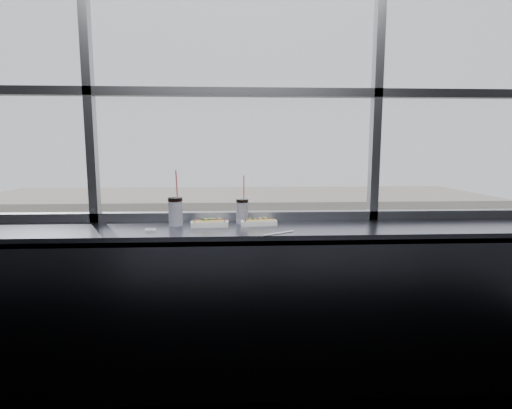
{
  "coord_description": "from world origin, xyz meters",
  "views": [
    {
      "loc": [
        -0.0,
        -1.35,
        1.61
      ],
      "look_at": [
        0.13,
        1.23,
        1.25
      ],
      "focal_mm": 28.0,
      "sensor_mm": 36.0,
      "label": 1
    }
  ],
  "objects_px": {
    "soda_cup_left": "(175,209)",
    "tree_right": "(389,266)",
    "car_far_a": "(107,314)",
    "car_near_c": "(254,376)",
    "car_near_d": "(339,372)",
    "tree_center": "(238,271)",
    "pedestrian_d": "(363,287)",
    "soda_cup_right": "(242,209)",
    "car_near_b": "(118,378)",
    "car_far_b": "(268,311)",
    "wrapper": "(150,229)",
    "pedestrian_c": "(281,292)",
    "car_far_c": "(382,310)",
    "hotdog_tray_left": "(210,223)",
    "tree_left": "(121,266)",
    "hotdog_tray_right": "(259,222)",
    "car_near_e": "(473,370)",
    "pedestrian_b": "(237,289)",
    "loose_straw": "(278,233)"
  },
  "relations": [
    {
      "from": "car_far_b",
      "to": "car_near_e",
      "type": "bearing_deg",
      "value": -127.8
    },
    {
      "from": "car_far_c",
      "to": "tree_center",
      "type": "bearing_deg",
      "value": 75.92
    },
    {
      "from": "tree_center",
      "to": "loose_straw",
      "type": "bearing_deg",
      "value": -89.85
    },
    {
      "from": "car_far_c",
      "to": "tree_right",
      "type": "relative_size",
      "value": 1.36
    },
    {
      "from": "soda_cup_right",
      "to": "car_near_b",
      "type": "xyz_separation_m",
      "value": [
        -5.98,
        16.13,
        -10.99
      ]
    },
    {
      "from": "soda_cup_left",
      "to": "loose_straw",
      "type": "xyz_separation_m",
      "value": [
        0.66,
        -0.3,
        -0.1
      ]
    },
    {
      "from": "loose_straw",
      "to": "tree_right",
      "type": "xyz_separation_m",
      "value": [
        12.21,
        28.5,
        -9.01
      ]
    },
    {
      "from": "car_far_b",
      "to": "pedestrian_b",
      "type": "distance_m",
      "value": 5.27
    },
    {
      "from": "hotdog_tray_left",
      "to": "wrapper",
      "type": "relative_size",
      "value": 2.8
    },
    {
      "from": "tree_right",
      "to": "car_near_b",
      "type": "bearing_deg",
      "value": -146.89
    },
    {
      "from": "car_far_b",
      "to": "wrapper",
      "type": "bearing_deg",
      "value": 174.07
    },
    {
      "from": "loose_straw",
      "to": "tree_center",
      "type": "relative_size",
      "value": 0.05
    },
    {
      "from": "soda_cup_left",
      "to": "tree_right",
      "type": "xyz_separation_m",
      "value": [
        12.87,
        28.19,
        -9.12
      ]
    },
    {
      "from": "car_near_e",
      "to": "car_near_b",
      "type": "bearing_deg",
      "value": 83.37
    },
    {
      "from": "hotdog_tray_right",
      "to": "car_far_b",
      "type": "distance_m",
      "value": 26.67
    },
    {
      "from": "wrapper",
      "to": "car_near_c",
      "type": "relative_size",
      "value": 0.01
    },
    {
      "from": "car_far_c",
      "to": "pedestrian_c",
      "type": "relative_size",
      "value": 3.04
    },
    {
      "from": "pedestrian_b",
      "to": "pedestrian_c",
      "type": "xyz_separation_m",
      "value": [
        3.53,
        -0.88,
        0.0
      ]
    },
    {
      "from": "car_near_e",
      "to": "car_near_b",
      "type": "height_order",
      "value": "car_near_b"
    },
    {
      "from": "car_near_d",
      "to": "tree_center",
      "type": "height_order",
      "value": "tree_center"
    },
    {
      "from": "hotdog_tray_right",
      "to": "car_near_c",
      "type": "relative_size",
      "value": 0.04
    },
    {
      "from": "car_near_d",
      "to": "car_far_b",
      "type": "bearing_deg",
      "value": 24.07
    },
    {
      "from": "pedestrian_d",
      "to": "tree_left",
      "type": "distance_m",
      "value": 19.7
    },
    {
      "from": "pedestrian_d",
      "to": "soda_cup_left",
      "type": "bearing_deg",
      "value": -110.89
    },
    {
      "from": "car_far_a",
      "to": "pedestrian_b",
      "type": "relative_size",
      "value": 3.27
    },
    {
      "from": "car_far_c",
      "to": "wrapper",
      "type": "bearing_deg",
      "value": 162.8
    },
    {
      "from": "car_near_b",
      "to": "car_near_e",
      "type": "bearing_deg",
      "value": -83.21
    },
    {
      "from": "pedestrian_c",
      "to": "car_far_a",
      "type": "bearing_deg",
      "value": -162.65
    },
    {
      "from": "hotdog_tray_left",
      "to": "pedestrian_c",
      "type": "xyz_separation_m",
      "value": [
        3.79,
        28.2,
        -11.06
      ]
    },
    {
      "from": "soda_cup_left",
      "to": "car_far_a",
      "type": "xyz_separation_m",
      "value": [
        -8.59,
        24.19,
        -11.04
      ]
    },
    {
      "from": "pedestrian_d",
      "to": "hotdog_tray_left",
      "type": "bearing_deg",
      "value": -110.45
    },
    {
      "from": "car_near_e",
      "to": "tree_right",
      "type": "relative_size",
      "value": 1.38
    },
    {
      "from": "car_near_e",
      "to": "car_far_c",
      "type": "bearing_deg",
      "value": 6.43
    },
    {
      "from": "hotdog_tray_right",
      "to": "wrapper",
      "type": "xyz_separation_m",
      "value": [
        -0.69,
        -0.14,
        -0.01
      ]
    },
    {
      "from": "car_far_b",
      "to": "pedestrian_c",
      "type": "relative_size",
      "value": 3.26
    },
    {
      "from": "car_near_d",
      "to": "tree_center",
      "type": "xyz_separation_m",
      "value": [
        -5.07,
        12.0,
        1.71
      ]
    },
    {
      "from": "wrapper",
      "to": "pedestrian_c",
      "type": "bearing_deg",
      "value": 81.67
    },
    {
      "from": "hotdog_tray_right",
      "to": "car_far_b",
      "type": "height_order",
      "value": "hotdog_tray_right"
    },
    {
      "from": "car_far_a",
      "to": "car_near_c",
      "type": "height_order",
      "value": "car_far_a"
    },
    {
      "from": "car_near_d",
      "to": "car_near_c",
      "type": "distance_m",
      "value": 4.36
    },
    {
      "from": "pedestrian_b",
      "to": "tree_center",
      "type": "height_order",
      "value": "tree_center"
    },
    {
      "from": "hotdog_tray_left",
      "to": "tree_right",
      "type": "xyz_separation_m",
      "value": [
        12.64,
        28.26,
        -9.03
      ]
    },
    {
      "from": "hotdog_tray_right",
      "to": "car_near_b",
      "type": "height_order",
      "value": "hotdog_tray_right"
    },
    {
      "from": "car_near_c",
      "to": "car_near_e",
      "type": "bearing_deg",
      "value": -85.6
    },
    {
      "from": "soda_cup_right",
      "to": "car_far_b",
      "type": "distance_m",
      "value": 26.62
    },
    {
      "from": "soda_cup_left",
      "to": "wrapper",
      "type": "height_order",
      "value": "soda_cup_left"
    },
    {
      "from": "soda_cup_left",
      "to": "car_near_c",
      "type": "xyz_separation_m",
      "value": [
        1.3,
        16.19,
        -11.06
      ]
    },
    {
      "from": "car_near_c",
      "to": "tree_left",
      "type": "relative_size",
      "value": 1.3
    },
    {
      "from": "hotdog_tray_left",
      "to": "loose_straw",
      "type": "bearing_deg",
      "value": -31.92
    },
    {
      "from": "soda_cup_left",
      "to": "car_far_a",
      "type": "distance_m",
      "value": 27.94
    }
  ]
}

